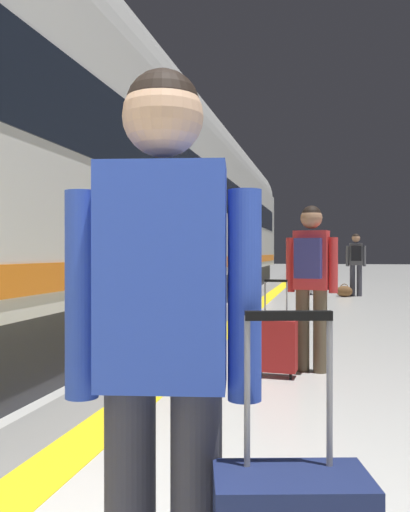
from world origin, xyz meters
The scene contains 10 objects.
safety_line_strip centered at (-0.65, 10.00, 0.00)m, with size 0.36×80.00×0.01m, color yellow.
tactile_edge_band centered at (-0.99, 10.00, 0.00)m, with size 0.64×80.00×0.01m, color slate.
high_speed_train centered at (-2.78, 8.30, 2.50)m, with size 2.94×32.53×4.97m.
traveller_foreground centered at (0.42, 1.01, 0.98)m, with size 0.52×0.25×1.69m.
passenger_near centered at (0.71, 5.22, 1.00)m, with size 0.52×0.37×1.68m.
suitcase_near centered at (0.40, 4.93, 0.31)m, with size 0.40×0.26×0.95m.
passenger_mid centered at (0.67, 15.78, 0.98)m, with size 0.49×0.40×1.66m.
suitcase_mid centered at (0.36, 15.68, 0.30)m, with size 0.44×0.36×0.94m.
passenger_far centered at (1.69, 15.33, 1.03)m, with size 0.54×0.34×1.73m.
duffel_bag_far centered at (1.37, 15.06, 0.15)m, with size 0.44×0.26×0.36m.
Camera 1 is at (0.85, -0.41, 1.20)m, focal length 38.72 mm.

